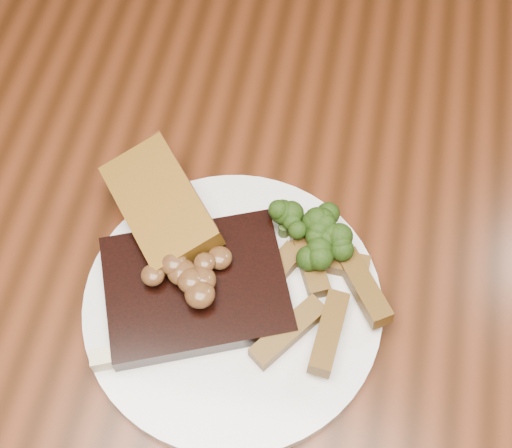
{
  "coord_description": "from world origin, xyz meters",
  "views": [
    {
      "loc": [
        0.07,
        -0.3,
        1.36
      ],
      "look_at": [
        0.01,
        0.01,
        0.78
      ],
      "focal_mm": 50.0,
      "sensor_mm": 36.0,
      "label": 1
    }
  ],
  "objects_px": {
    "plate": "(233,306)",
    "dining_table": "(247,283)",
    "steak": "(196,288)",
    "garlic_bread": "(163,216)",
    "potato_wedges": "(316,300)"
  },
  "relations": [
    {
      "from": "steak",
      "to": "potato_wedges",
      "type": "distance_m",
      "value": 0.11
    },
    {
      "from": "plate",
      "to": "dining_table",
      "type": "bearing_deg",
      "value": 91.36
    },
    {
      "from": "steak",
      "to": "garlic_bread",
      "type": "height_order",
      "value": "garlic_bread"
    },
    {
      "from": "steak",
      "to": "potato_wedges",
      "type": "height_order",
      "value": "same"
    },
    {
      "from": "plate",
      "to": "potato_wedges",
      "type": "xyz_separation_m",
      "value": [
        0.07,
        0.01,
        0.02
      ]
    },
    {
      "from": "plate",
      "to": "potato_wedges",
      "type": "bearing_deg",
      "value": 9.51
    },
    {
      "from": "plate",
      "to": "garlic_bread",
      "type": "xyz_separation_m",
      "value": [
        -0.08,
        0.07,
        0.02
      ]
    },
    {
      "from": "plate",
      "to": "steak",
      "type": "distance_m",
      "value": 0.04
    },
    {
      "from": "garlic_bread",
      "to": "potato_wedges",
      "type": "distance_m",
      "value": 0.16
    },
    {
      "from": "dining_table",
      "to": "steak",
      "type": "bearing_deg",
      "value": -116.63
    },
    {
      "from": "steak",
      "to": "dining_table",
      "type": "bearing_deg",
      "value": 41.18
    },
    {
      "from": "steak",
      "to": "garlic_bread",
      "type": "relative_size",
      "value": 1.3
    },
    {
      "from": "potato_wedges",
      "to": "steak",
      "type": "bearing_deg",
      "value": -175.29
    },
    {
      "from": "garlic_bread",
      "to": "potato_wedges",
      "type": "relative_size",
      "value": 1.24
    },
    {
      "from": "dining_table",
      "to": "steak",
      "type": "relative_size",
      "value": 10.07
    }
  ]
}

